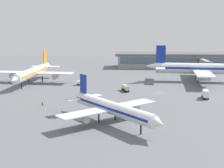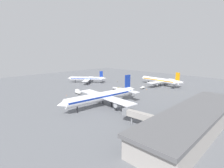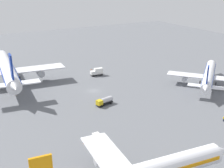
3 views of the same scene
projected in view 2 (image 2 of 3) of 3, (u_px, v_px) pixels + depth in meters
name	position (u px, v px, depth m)	size (l,w,h in m)	color
ground	(102.00, 92.00, 141.86)	(288.00, 288.00, 0.00)	slate
terminal_building	(195.00, 120.00, 74.31)	(77.16, 18.17, 8.96)	#9E9993
airplane_at_gate	(103.00, 96.00, 105.39)	(56.74, 45.70, 17.26)	white
airplane_taxiing	(161.00, 80.00, 167.59)	(37.64, 46.71, 14.21)	white
airplane_distant	(87.00, 79.00, 182.64)	(29.71, 33.64, 12.33)	white
fuel_truck	(116.00, 89.00, 149.49)	(3.27, 6.56, 2.50)	black
catering_truck	(78.00, 92.00, 136.77)	(2.64, 5.75, 3.30)	black
pushback_tractor	(143.00, 88.00, 155.19)	(4.43, 2.27, 1.90)	black
ground_crew_worker	(117.00, 81.00, 187.37)	(0.58, 0.38, 1.67)	#1E2338
jet_bridge	(139.00, 115.00, 77.73)	(3.60, 17.19, 6.74)	#9E9993
safety_cone_near_gate	(146.00, 89.00, 152.06)	(0.44, 0.44, 0.60)	#EA590C
safety_cone_mid_apron	(67.00, 95.00, 131.71)	(0.44, 0.44, 0.60)	#EA590C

